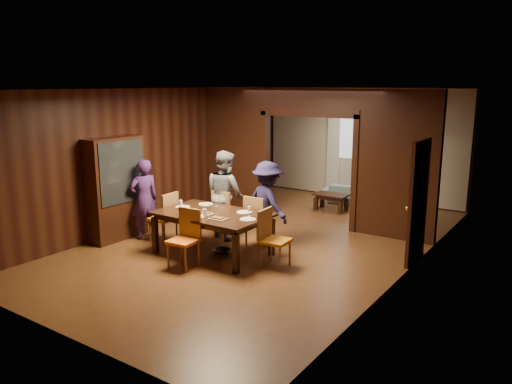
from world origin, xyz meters
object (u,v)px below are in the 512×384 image
Objects in this scene: coffee_table at (331,202)px; chair_near at (183,239)px; hutch at (116,189)px; dining_table at (213,233)px; chair_right at (275,239)px; person_purple at (144,199)px; person_grey at (225,194)px; chair_far_l at (227,214)px; person_navy at (268,203)px; chair_left at (163,217)px; chair_far_r at (260,221)px; sofa at (357,194)px.

chair_near is (-0.34, -4.84, 0.28)m from coffee_table.
coffee_table is at bearing 60.45° from hutch.
dining_table is 1.27m from chair_right.
person_purple is 2.97m from chair_right.
chair_far_l is (0.07, -0.02, -0.38)m from person_grey.
person_purple is 1.73m from dining_table.
person_navy is (2.17, 1.07, 0.01)m from person_purple.
coffee_table is 3.22m from chair_far_l.
chair_left is at bearing 120.83° from person_purple.
chair_left is 1.00× the size of chair_right.
dining_table is 1.27m from chair_left.
person_purple is at bearing -116.63° from coffee_table.
chair_far_l is 1.00× the size of chair_near.
chair_far_r is at bearing 134.03° from person_purple.
chair_far_r is at bearing 112.35° from chair_left.
chair_far_l is 1.00× the size of chair_far_r.
dining_table is at bearing -95.08° from coffee_table.
sofa is 0.86× the size of dining_table.
hutch reaches higher than person_purple.
chair_left is 1.00× the size of chair_far_l.
person_grey is 1.09× the size of person_navy.
hutch reaches higher than chair_right.
person_grey is 1.15m from dining_table.
person_grey is 4.25m from sofa.
chair_near is (-0.47, -1.83, -0.31)m from person_navy.
chair_left reaches higher than coffee_table.
person_navy is 0.93× the size of sofa.
person_navy is 1.64× the size of chair_near.
chair_far_r reaches higher than coffee_table.
dining_table is at bearing 84.76° from chair_left.
chair_right is 1.86m from chair_far_l.
person_grey is 2.16× the size of coffee_table.
sofa is at bearing 62.89° from hutch.
person_navy reaches higher than dining_table.
chair_near is at bearing 53.51° from chair_left.
person_navy reaches higher than sofa.
sofa is 2.13× the size of coffee_table.
chair_left is 1.00× the size of chair_far_r.
coffee_table is 4.33m from chair_left.
person_purple is 0.79× the size of hutch.
hutch is at bearing 25.30° from chair_far_r.
chair_far_r is at bearing 63.75° from dining_table.
chair_far_r is 0.48× the size of hutch.
person_purple is at bearing 88.28° from chair_right.
chair_near is 0.48× the size of hutch.
chair_near is at bearing 123.16° from person_grey.
chair_left is 1.00× the size of chair_near.
person_purple is at bearing 23.10° from chair_far_r.
chair_far_l is 0.81m from chair_far_r.
chair_far_l is at bearing 112.64° from dining_table.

